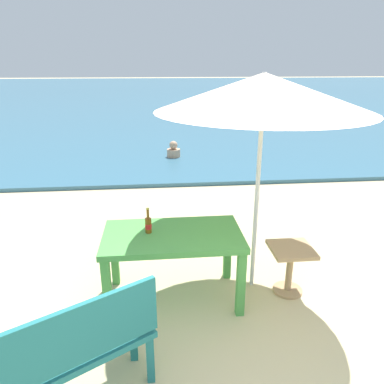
# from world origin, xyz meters

# --- Properties ---
(sea_water) EXTENTS (120.00, 50.00, 0.08)m
(sea_water) POSITION_xyz_m (0.00, 30.00, 0.04)
(sea_water) COLOR #386B84
(sea_water) RESTS_ON ground_plane
(picnic_table_green) EXTENTS (1.40, 0.80, 0.76)m
(picnic_table_green) POSITION_xyz_m (-0.72, 1.34, 0.65)
(picnic_table_green) COLOR #4C9E47
(picnic_table_green) RESTS_ON ground_plane
(beer_bottle_amber) EXTENTS (0.07, 0.07, 0.26)m
(beer_bottle_amber) POSITION_xyz_m (-0.97, 1.39, 0.85)
(beer_bottle_amber) COLOR brown
(beer_bottle_amber) RESTS_ON picnic_table_green
(patio_umbrella) EXTENTS (2.10, 2.10, 2.30)m
(patio_umbrella) POSITION_xyz_m (0.17, 1.50, 2.12)
(patio_umbrella) COLOR silver
(patio_umbrella) RESTS_ON ground_plane
(side_table_wood) EXTENTS (0.44, 0.44, 0.54)m
(side_table_wood) POSITION_xyz_m (0.53, 1.32, 0.35)
(side_table_wood) COLOR tan
(side_table_wood) RESTS_ON ground_plane
(bench_teal_center) EXTENTS (1.21, 0.93, 0.95)m
(bench_teal_center) POSITION_xyz_m (-1.47, 0.05, 0.54)
(bench_teal_center) COLOR #237275
(bench_teal_center) RESTS_ON ground_plane
(swimmer_person) EXTENTS (0.34, 0.34, 0.41)m
(swimmer_person) POSITION_xyz_m (-0.42, 7.18, 0.24)
(swimmer_person) COLOR tan
(swimmer_person) RESTS_ON sea_water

